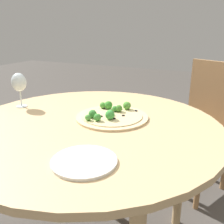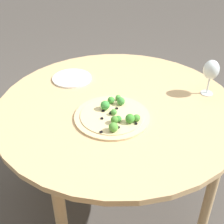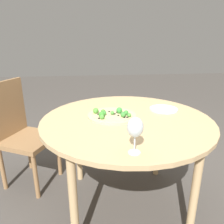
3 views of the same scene
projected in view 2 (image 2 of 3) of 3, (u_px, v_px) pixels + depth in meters
name	position (u px, v px, depth m)	size (l,w,h in m)	color
ground_plane	(116.00, 202.00, 1.92)	(12.00, 12.00, 0.00)	#4C4742
dining_table	(117.00, 116.00, 1.55)	(1.17, 1.17, 0.73)	tan
pizza	(113.00, 115.00, 1.41)	(0.34, 0.34, 0.06)	#DBBC89
wine_glass	(211.00, 70.00, 1.52)	(0.08, 0.08, 0.18)	silver
plate_near	(72.00, 78.00, 1.71)	(0.21, 0.21, 0.01)	silver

